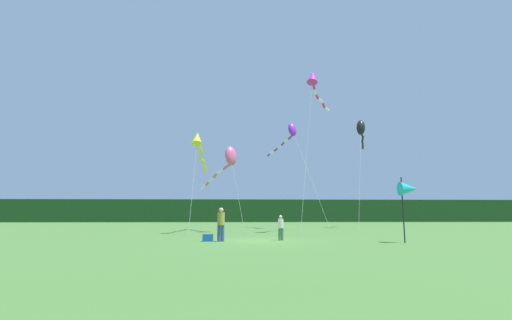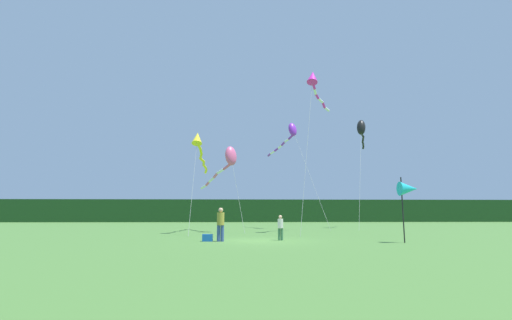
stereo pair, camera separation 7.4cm
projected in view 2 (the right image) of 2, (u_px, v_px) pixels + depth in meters
ground_plane at (260, 241)px, 18.71m from camera, size 120.00×120.00×0.00m
distant_treeline at (248, 211)px, 63.46m from camera, size 108.00×3.23×3.89m
person_adult at (221, 222)px, 18.32m from camera, size 0.37×0.37×1.70m
person_child at (280, 226)px, 19.05m from camera, size 0.29×0.29×1.32m
cooler_box at (208, 238)px, 18.30m from camera, size 0.52×0.35×0.36m
banner_flag_pole at (408, 189)px, 17.69m from camera, size 0.90×0.70×3.19m
kite_magenta at (314, 82)px, 27.98m from camera, size 4.06×7.80×12.46m
kite_yellow at (199, 147)px, 27.21m from camera, size 0.78×9.50×7.46m
kite_black at (361, 129)px, 36.75m from camera, size 3.66×8.36×11.09m
kite_purple at (290, 133)px, 35.39m from camera, size 4.58×8.98×10.34m
kite_rainbow at (227, 160)px, 28.37m from camera, size 4.03×6.82×6.71m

